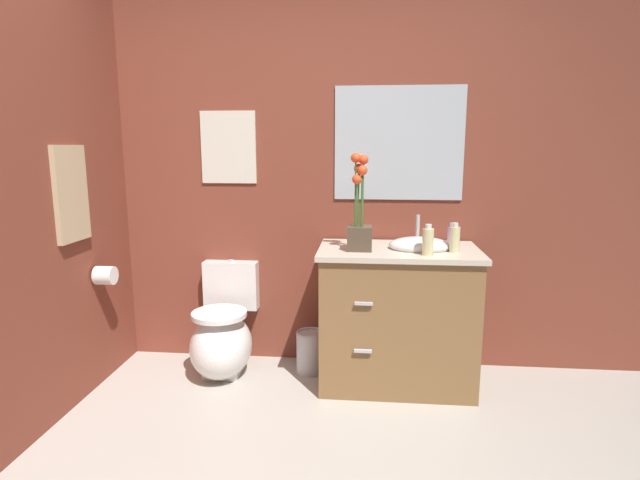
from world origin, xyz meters
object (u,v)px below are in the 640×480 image
wall_poster (228,147)px  toilet_paper_roll (105,275)px  toilet (223,337)px  hanging_towel (71,194)px  flower_vase (360,218)px  soap_bottle (455,239)px  wall_mirror (399,143)px  lotion_bottle (428,241)px  trash_bin (310,351)px  hand_wash_bottle (452,236)px  vanity_cabinet (397,315)px

wall_poster → toilet_paper_roll: wall_poster is taller
toilet → hanging_towel: 1.23m
flower_vase → toilet_paper_roll: 1.54m
soap_bottle → wall_mirror: (-0.31, 0.37, 0.53)m
wall_poster → soap_bottle: bearing=-14.9°
wall_poster → hanging_towel: size_ratio=0.88×
hanging_towel → toilet_paper_roll: bearing=73.2°
soap_bottle → toilet_paper_roll: (-2.04, -0.09, -0.24)m
soap_bottle → wall_mirror: size_ratio=0.21×
lotion_bottle → trash_bin: lotion_bottle is taller
trash_bin → hanging_towel: bearing=-160.2°
flower_vase → hand_wash_bottle: (0.54, 0.13, -0.12)m
trash_bin → toilet_paper_roll: toilet_paper_roll is taller
wall_mirror → hanging_towel: bearing=-160.1°
flower_vase → soap_bottle: bearing=-1.1°
wall_poster → hanging_towel: 0.98m
lotion_bottle → hanging_towel: (-1.93, -0.18, 0.26)m
trash_bin → hanging_towel: size_ratio=0.52×
toilet → flower_vase: bearing=-6.2°
toilet → flower_vase: 1.16m
trash_bin → hanging_towel: hanging_towel is taller
flower_vase → toilet_paper_roll: flower_vase is taller
toilet → vanity_cabinet: bearing=-1.4°
toilet → soap_bottle: 1.55m
flower_vase → trash_bin: size_ratio=2.04×
vanity_cabinet → flower_vase: bearing=-164.1°
wall_mirror → lotion_bottle: bearing=-72.8°
lotion_bottle → flower_vase: bearing=163.9°
toilet → wall_mirror: size_ratio=0.86×
trash_bin → soap_bottle: bearing=-11.5°
toilet_paper_roll → soap_bottle: bearing=2.6°
trash_bin → wall_mirror: 1.43m
hand_wash_bottle → wall_mirror: size_ratio=0.18×
vanity_cabinet → hanging_towel: hanging_towel is taller
lotion_bottle → wall_poster: bearing=159.2°
lotion_bottle → toilet_paper_roll: lotion_bottle is taller
wall_mirror → hanging_towel: wall_mirror is taller
soap_bottle → toilet_paper_roll: soap_bottle is taller
wall_poster → wall_mirror: 1.09m
toilet_paper_roll → flower_vase: bearing=4.0°
toilet → soap_bottle: (1.39, -0.10, 0.67)m
lotion_bottle → trash_bin: 1.08m
toilet → vanity_cabinet: vanity_cabinet is taller
toilet → soap_bottle: size_ratio=4.10×
toilet → hanging_towel: bearing=-151.5°
soap_bottle → hand_wash_bottle: (0.01, 0.14, -0.01)m
toilet → lotion_bottle: size_ratio=3.99×
lotion_bottle → toilet_paper_roll: (-1.88, 0.00, -0.24)m
soap_bottle → trash_bin: bearing=168.5°
trash_bin → wall_poster: size_ratio=0.59×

